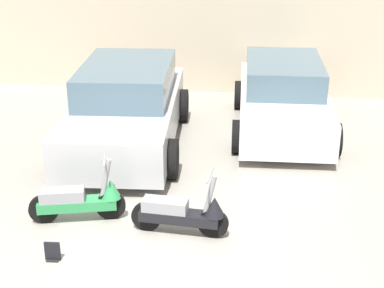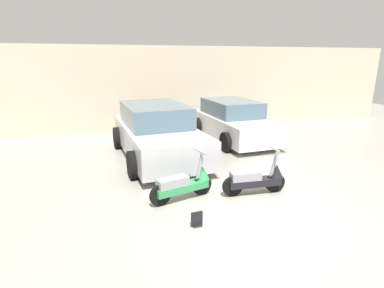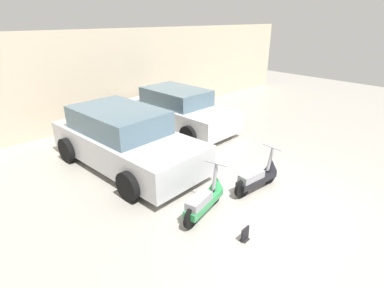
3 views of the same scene
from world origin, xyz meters
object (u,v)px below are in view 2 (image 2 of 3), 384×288
(scooter_front_left, at_px, (185,183))
(car_rear_center, at_px, (233,121))
(placard_near_left_scooter, at_px, (197,220))
(car_rear_left, at_px, (157,132))
(scooter_front_right, at_px, (257,179))

(scooter_front_left, bearing_deg, car_rear_center, 40.47)
(placard_near_left_scooter, bearing_deg, scooter_front_left, 86.86)
(scooter_front_left, xyz_separation_m, car_rear_center, (2.80, 4.11, 0.31))
(car_rear_center, bearing_deg, car_rear_left, -70.19)
(scooter_front_right, distance_m, car_rear_left, 3.45)
(scooter_front_right, bearing_deg, placard_near_left_scooter, -147.47)
(scooter_front_left, distance_m, placard_near_left_scooter, 1.05)
(car_rear_left, bearing_deg, scooter_front_right, 21.75)
(scooter_front_left, height_order, car_rear_center, car_rear_center)
(scooter_front_right, bearing_deg, car_rear_left, 120.16)
(scooter_front_right, bearing_deg, car_rear_center, 76.32)
(car_rear_center, height_order, placard_near_left_scooter, car_rear_center)
(placard_near_left_scooter, bearing_deg, car_rear_center, 60.94)
(scooter_front_left, xyz_separation_m, scooter_front_right, (1.49, -0.16, -0.00))
(car_rear_center, distance_m, placard_near_left_scooter, 5.90)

